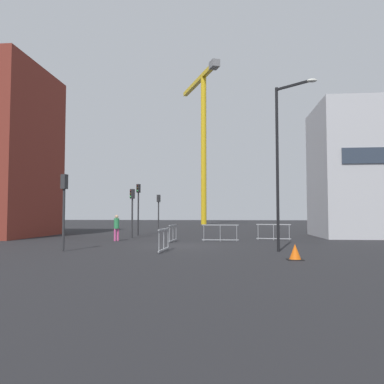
# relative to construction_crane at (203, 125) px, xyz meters

# --- Properties ---
(ground) EXTENTS (160.00, 160.00, 0.00)m
(ground) POSITION_rel_construction_crane_xyz_m (1.34, -41.23, -16.29)
(ground) COLOR black
(construction_crane) EXTENTS (7.30, 15.53, 25.07)m
(construction_crane) POSITION_rel_construction_crane_xyz_m (0.00, 0.00, 0.00)
(construction_crane) COLOR gold
(construction_crane) RESTS_ON ground
(streetlamp_tall) EXTENTS (1.70, 1.41, 7.86)m
(streetlamp_tall) POSITION_rel_construction_crane_xyz_m (6.54, -44.05, -11.64)
(streetlamp_tall) COLOR black
(streetlamp_tall) RESTS_ON ground
(traffic_light_island) EXTENTS (0.37, 0.37, 3.58)m
(traffic_light_island) POSITION_rel_construction_crane_xyz_m (-2.98, -34.88, -13.86)
(traffic_light_island) COLOR #2D2D30
(traffic_light_island) RESTS_ON ground
(traffic_light_corner) EXTENTS (0.29, 0.39, 3.67)m
(traffic_light_corner) POSITION_rel_construction_crane_xyz_m (-3.83, -44.68, -13.80)
(traffic_light_corner) COLOR #2D2D30
(traffic_light_corner) RESTS_ON ground
(traffic_light_near) EXTENTS (0.31, 0.39, 4.20)m
(traffic_light_near) POSITION_rel_construction_crane_xyz_m (-3.33, -31.46, -13.48)
(traffic_light_near) COLOR #232326
(traffic_light_near) RESTS_ON ground
(traffic_light_median) EXTENTS (0.37, 0.37, 3.58)m
(traffic_light_median) POSITION_rel_construction_crane_xyz_m (-2.66, -25.87, -13.86)
(traffic_light_median) COLOR #2D2D30
(traffic_light_median) RESTS_ON ground
(pedestrian_walking) EXTENTS (0.34, 0.34, 1.69)m
(pedestrian_walking) POSITION_rel_construction_crane_xyz_m (-3.27, -37.80, -15.31)
(pedestrian_walking) COLOR #D14C8C
(pedestrian_walking) RESTS_ON ground
(safety_barrier_rear) EXTENTS (0.16, 2.28, 1.08)m
(safety_barrier_rear) POSITION_rel_construction_crane_xyz_m (0.95, -44.36, -15.72)
(safety_barrier_rear) COLOR #9EA0A5
(safety_barrier_rear) RESTS_ON ground
(safety_barrier_mid_span) EXTENTS (0.23, 1.99, 1.08)m
(safety_barrier_mid_span) POSITION_rel_construction_crane_xyz_m (0.54, -38.38, -15.73)
(safety_barrier_mid_span) COLOR gray
(safety_barrier_mid_span) RESTS_ON ground
(safety_barrier_left_run) EXTENTS (2.35, 0.08, 1.08)m
(safety_barrier_left_run) POSITION_rel_construction_crane_xyz_m (3.49, -37.58, -15.72)
(safety_barrier_left_run) COLOR gray
(safety_barrier_left_run) RESTS_ON ground
(safety_barrier_right_run) EXTENTS (2.27, 0.33, 1.08)m
(safety_barrier_right_run) POSITION_rel_construction_crane_xyz_m (7.04, -36.09, -15.72)
(safety_barrier_right_run) COLOR #9EA0A5
(safety_barrier_right_run) RESTS_ON ground
(traffic_cone_orange) EXTENTS (0.61, 0.61, 0.62)m
(traffic_cone_orange) POSITION_rel_construction_crane_xyz_m (6.56, -47.10, -16.00)
(traffic_cone_orange) COLOR black
(traffic_cone_orange) RESTS_ON ground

